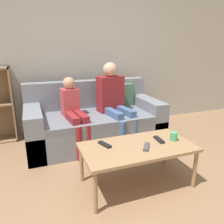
% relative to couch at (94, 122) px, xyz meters
% --- Properties ---
extents(ground_plane, '(22.00, 22.00, 0.00)m').
position_rel_couch_xyz_m(ground_plane, '(0.00, -1.63, -0.29)').
color(ground_plane, '#997251').
extents(wall_back, '(12.00, 0.06, 2.60)m').
position_rel_couch_xyz_m(wall_back, '(0.00, 0.68, 1.01)').
color(wall_back, '#B7B2A8').
rests_on(wall_back, ground_plane).
extents(couch, '(1.93, 0.96, 0.88)m').
position_rel_couch_xyz_m(couch, '(0.00, 0.00, 0.00)').
color(couch, gray).
rests_on(couch, ground_plane).
extents(coffee_table, '(1.12, 0.59, 0.44)m').
position_rel_couch_xyz_m(coffee_table, '(0.09, -1.22, 0.11)').
color(coffee_table, '#A87F56').
rests_on(coffee_table, ground_plane).
extents(person_adult, '(0.44, 0.70, 1.17)m').
position_rel_couch_xyz_m(person_adult, '(0.27, -0.09, 0.39)').
color(person_adult, '#476693').
rests_on(person_adult, ground_plane).
extents(person_child, '(0.29, 0.67, 0.99)m').
position_rel_couch_xyz_m(person_child, '(-0.33, -0.15, 0.27)').
color(person_child, maroon).
rests_on(person_child, ground_plane).
extents(cup_near, '(0.08, 0.08, 0.09)m').
position_rel_couch_xyz_m(cup_near, '(0.51, -1.24, 0.19)').
color(cup_near, '#4CB77A').
rests_on(cup_near, coffee_table).
extents(tv_remote_0, '(0.14, 0.17, 0.02)m').
position_rel_couch_xyz_m(tv_remote_0, '(0.15, -1.30, 0.16)').
color(tv_remote_0, '#47474C').
rests_on(tv_remote_0, coffee_table).
extents(tv_remote_1, '(0.10, 0.18, 0.02)m').
position_rel_couch_xyz_m(tv_remote_1, '(-0.21, -1.10, 0.16)').
color(tv_remote_1, black).
rests_on(tv_remote_1, coffee_table).
extents(tv_remote_2, '(0.06, 0.17, 0.02)m').
position_rel_couch_xyz_m(tv_remote_2, '(0.36, -1.19, 0.16)').
color(tv_remote_2, black).
rests_on(tv_remote_2, coffee_table).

